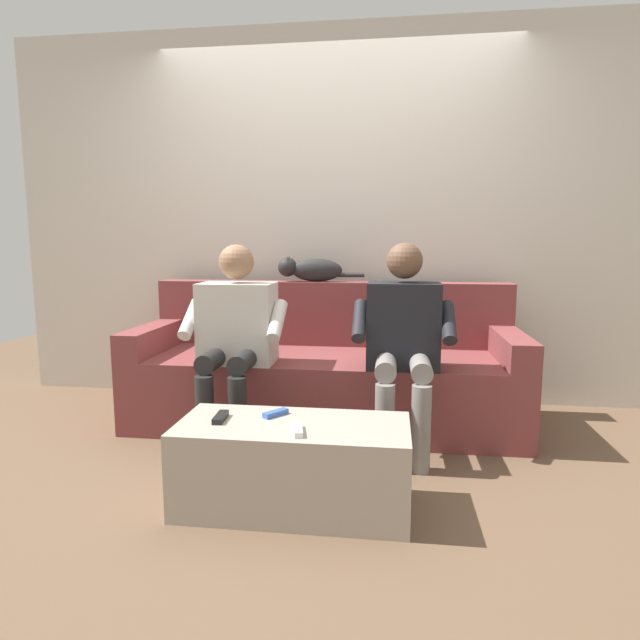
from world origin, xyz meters
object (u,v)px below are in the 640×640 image
(couch, at_px, (326,374))
(remote_blue, at_px, (276,413))
(person_right_seated, at_px, (235,330))
(remote_white, at_px, (298,430))
(person_left_seated, at_px, (403,334))
(cat_on_backrest, at_px, (309,269))
(remote_black, at_px, (221,417))
(coffee_table, at_px, (293,465))

(couch, xyz_separation_m, remote_blue, (0.10, 1.07, 0.09))
(person_right_seated, relative_size, remote_white, 8.09)
(couch, distance_m, person_left_seated, 0.72)
(couch, bearing_deg, remote_white, 91.82)
(person_right_seated, relative_size, remote_blue, 9.20)
(person_left_seated, relative_size, cat_on_backrest, 1.93)
(cat_on_backrest, relative_size, remote_blue, 4.81)
(person_left_seated, bearing_deg, remote_black, 43.23)
(remote_black, bearing_deg, person_right_seated, 8.02)
(remote_black, bearing_deg, remote_white, -110.05)
(person_right_seated, height_order, cat_on_backrest, person_right_seated)
(couch, bearing_deg, remote_black, 74.55)
(remote_white, bearing_deg, coffee_table, 8.00)
(couch, distance_m, remote_black, 1.21)
(remote_blue, xyz_separation_m, remote_black, (0.23, 0.09, 0.00))
(couch, height_order, person_right_seated, person_right_seated)
(person_right_seated, height_order, remote_white, person_right_seated)
(couch, height_order, remote_black, couch)
(person_left_seated, bearing_deg, remote_white, 63.04)
(coffee_table, distance_m, remote_white, 0.23)
(cat_on_backrest, bearing_deg, remote_white, 97.02)
(coffee_table, xyz_separation_m, person_left_seated, (-0.48, -0.75, 0.46))
(couch, height_order, remote_blue, couch)
(cat_on_backrest, distance_m, remote_black, 1.56)
(remote_blue, bearing_deg, coffee_table, -94.60)
(coffee_table, height_order, person_left_seated, person_left_seated)
(cat_on_backrest, relative_size, remote_black, 4.26)
(remote_black, bearing_deg, couch, -18.93)
(coffee_table, xyz_separation_m, remote_black, (0.32, -0.00, 0.20))
(couch, distance_m, coffee_table, 1.17)
(person_left_seated, height_order, cat_on_backrest, person_left_seated)
(remote_blue, distance_m, remote_black, 0.24)
(coffee_table, bearing_deg, couch, -90.00)
(person_right_seated, relative_size, remote_black, 8.16)
(cat_on_backrest, xyz_separation_m, remote_white, (-0.19, 1.55, -0.57))
(cat_on_backrest, xyz_separation_m, remote_black, (0.17, 1.45, -0.57))
(person_left_seated, xyz_separation_m, cat_on_backrest, (0.63, -0.70, 0.31))
(person_left_seated, bearing_deg, person_right_seated, -0.71)
(couch, height_order, coffee_table, couch)
(person_left_seated, relative_size, person_right_seated, 1.01)
(cat_on_backrest, height_order, remote_white, cat_on_backrest)
(cat_on_backrest, bearing_deg, person_right_seated, 64.66)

